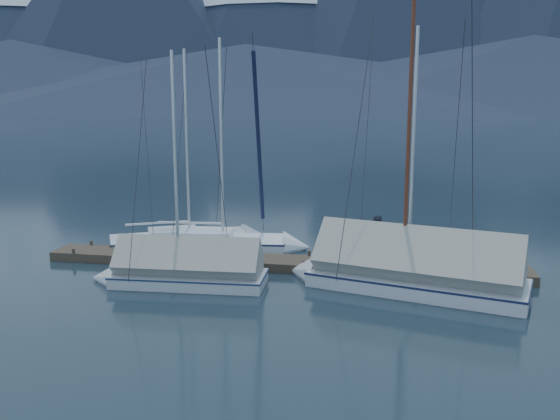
% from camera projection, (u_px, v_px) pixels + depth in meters
% --- Properties ---
extents(ground, '(1000.00, 1000.00, 0.00)m').
position_uv_depth(ground, '(269.00, 284.00, 20.24)').
color(ground, black).
rests_on(ground, ground).
extents(mountain_range, '(877.00, 584.00, 150.50)m').
position_uv_depth(mountain_range, '(396.00, 13.00, 366.60)').
color(mountain_range, '#475675').
rests_on(mountain_range, ground).
extents(dock, '(18.00, 1.50, 0.54)m').
position_uv_depth(dock, '(280.00, 265.00, 22.15)').
color(dock, '#382D23').
rests_on(dock, ground).
extents(mooring_posts, '(15.12, 1.52, 0.35)m').
position_uv_depth(mooring_posts, '(267.00, 258.00, 22.20)').
color(mooring_posts, '#382D23').
rests_on(mooring_posts, ground).
extents(sailboat_open_left, '(6.98, 4.88, 9.08)m').
position_uv_depth(sailboat_open_left, '(201.00, 240.00, 25.87)').
color(sailboat_open_left, silver).
rests_on(sailboat_open_left, ground).
extents(sailboat_open_mid, '(7.33, 3.07, 9.49)m').
position_uv_depth(sailboat_open_mid, '(235.00, 244.00, 25.02)').
color(sailboat_open_mid, white).
rests_on(sailboat_open_mid, ground).
extents(sailboat_open_right, '(7.50, 3.18, 9.79)m').
position_uv_depth(sailboat_open_right, '(422.00, 254.00, 23.42)').
color(sailboat_open_right, silver).
rests_on(sailboat_open_right, ground).
extents(sailboat_covered_near, '(8.43, 4.44, 10.49)m').
position_uv_depth(sailboat_covered_near, '(398.00, 273.00, 19.73)').
color(sailboat_covered_near, silver).
rests_on(sailboat_covered_near, ground).
extents(sailboat_covered_far, '(6.17, 2.59, 8.53)m').
position_uv_depth(sailboat_covered_far, '(175.00, 272.00, 20.14)').
color(sailboat_covered_far, silver).
rests_on(sailboat_covered_far, ground).
extents(person, '(0.59, 0.75, 1.79)m').
position_uv_depth(person, '(379.00, 240.00, 21.23)').
color(person, black).
rests_on(person, dock).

